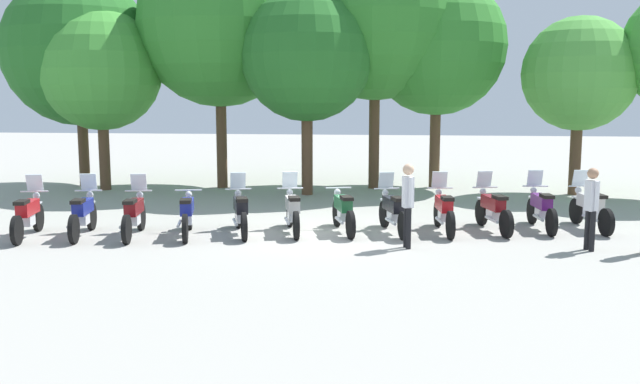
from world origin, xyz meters
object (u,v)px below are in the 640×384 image
at_px(tree_4, 375,17).
at_px(tree_3, 307,56).
at_px(motorcycle_8, 444,210).
at_px(person_1, 408,199).
at_px(motorcycle_0, 28,215).
at_px(motorcycle_9, 493,209).
at_px(motorcycle_6, 343,211).
at_px(tree_2, 219,25).
at_px(motorcycle_2, 134,214).
at_px(tree_0, 79,51).
at_px(tree_6, 580,74).
at_px(motorcycle_4, 241,212).
at_px(motorcycle_11, 590,208).
at_px(motorcycle_5, 292,211).
at_px(motorcycle_10, 541,208).
at_px(motorcycle_1, 83,214).
at_px(person_0, 591,202).
at_px(tree_1, 101,70).
at_px(motorcycle_3, 187,214).
at_px(tree_5, 437,46).

bearing_deg(tree_4, tree_3, -139.55).
relative_size(motorcycle_8, tree_3, 0.34).
height_order(person_1, tree_4, tree_4).
distance_m(motorcycle_0, motorcycle_9, 10.65).
relative_size(motorcycle_6, tree_2, 0.26).
bearing_deg(motorcycle_8, motorcycle_2, 93.26).
bearing_deg(motorcycle_2, tree_0, 21.83).
bearing_deg(tree_6, motorcycle_4, -141.42).
bearing_deg(motorcycle_11, motorcycle_5, 89.19).
distance_m(motorcycle_0, motorcycle_10, 11.87).
bearing_deg(motorcycle_4, motorcycle_6, -96.80).
distance_m(motorcycle_6, motorcycle_10, 4.74).
distance_m(motorcycle_9, tree_2, 11.83).
bearing_deg(motorcycle_1, motorcycle_6, -90.20).
xyz_separation_m(motorcycle_4, person_1, (3.80, -1.08, 0.53)).
xyz_separation_m(motorcycle_2, tree_0, (-5.08, 8.29, 4.17)).
bearing_deg(tree_4, motorcycle_11, -51.55).
xyz_separation_m(motorcycle_0, person_1, (8.46, -0.15, 0.53)).
height_order(motorcycle_4, tree_0, tree_0).
distance_m(motorcycle_8, person_0, 3.32).
distance_m(tree_1, tree_3, 6.97).
distance_m(tree_0, tree_4, 10.26).
bearing_deg(tree_0, motorcycle_11, -21.96).
bearing_deg(person_1, motorcycle_11, -166.83).
distance_m(motorcycle_3, motorcycle_5, 2.41).
xyz_separation_m(motorcycle_6, tree_0, (-9.74, 7.25, 4.19)).
bearing_deg(motorcycle_4, motorcycle_8, -99.51).
bearing_deg(person_1, motorcycle_9, -151.55).
height_order(motorcycle_4, tree_2, tree_2).
bearing_deg(tree_2, tree_6, -2.01).
distance_m(motorcycle_5, motorcycle_9, 4.71).
bearing_deg(person_1, motorcycle_1, -20.24).
bearing_deg(tree_3, tree_0, 171.05).
relative_size(motorcycle_1, motorcycle_10, 0.99).
xyz_separation_m(motorcycle_3, motorcycle_10, (8.16, 1.66, 0.01)).
height_order(motorcycle_8, tree_3, tree_3).
height_order(person_0, tree_5, tree_5).
xyz_separation_m(motorcycle_9, tree_3, (-5.12, 5.47, 3.90)).
height_order(motorcycle_0, motorcycle_10, same).
height_order(motorcycle_3, motorcycle_11, motorcycle_11).
bearing_deg(motorcycle_9, motorcycle_2, 86.85).
height_order(motorcycle_2, tree_3, tree_3).
height_order(motorcycle_1, tree_0, tree_0).
bearing_deg(person_0, tree_3, -67.54).
bearing_deg(motorcycle_3, tree_0, 24.11).
height_order(motorcycle_9, tree_1, tree_1).
bearing_deg(motorcycle_9, tree_2, 36.64).
xyz_separation_m(tree_3, tree_6, (8.55, 0.94, -0.58)).
relative_size(person_0, tree_2, 0.21).
bearing_deg(tree_3, motorcycle_3, -105.35).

